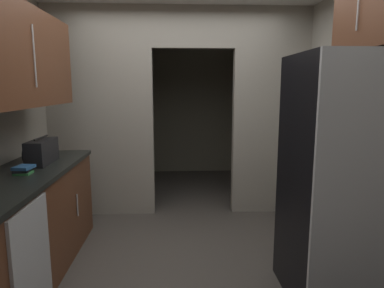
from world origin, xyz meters
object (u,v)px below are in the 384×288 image
(book_stack, at_px, (23,170))
(refrigerator, at_px, (342,181))
(dishwasher, at_px, (32,267))
(boombox, at_px, (42,152))

(book_stack, bearing_deg, refrigerator, -8.25)
(dishwasher, relative_size, boombox, 2.02)
(refrigerator, height_order, book_stack, refrigerator)
(refrigerator, xyz_separation_m, dishwasher, (-2.19, -0.24, -0.49))
(refrigerator, xyz_separation_m, boombox, (-2.46, 0.75, 0.10))
(dishwasher, height_order, boombox, boombox)
(dishwasher, xyz_separation_m, boombox, (-0.27, 0.99, 0.60))
(refrigerator, xyz_separation_m, book_stack, (-2.46, 0.36, 0.03))
(refrigerator, bearing_deg, dishwasher, -173.85)
(dishwasher, bearing_deg, boombox, 105.48)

